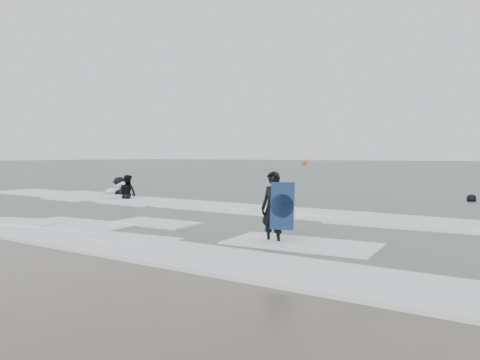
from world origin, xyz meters
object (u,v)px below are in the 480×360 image
Objects in this scene: surfer_wading at (128,200)px; surfer_right_far at (471,203)px; surfer_centre at (273,245)px; surfer_breaker at (120,196)px; buoy at (304,163)px.

surfer_wading is 1.08× the size of surfer_right_far.
surfer_centre is 0.96× the size of surfer_wading.
surfer_centre is 1.04× the size of surfer_right_far.
surfer_breaker reaches higher than surfer_right_far.
buoy is at bearing -79.65° from surfer_right_far.
buoy is (-37.29, 75.24, 0.42)m from surfer_centre.
surfer_wading is at bearing -34.49° from surfer_breaker.
surfer_wading is 75.42m from buoy.
surfer_centre is at bearing 58.93° from surfer_right_far.
buoy is (-27.35, 70.29, 0.42)m from surfer_wading.
surfer_wading is 0.93× the size of surfer_breaker.
surfer_breaker is 14.96m from surfer_right_far.
surfer_right_far is at bearing 84.19° from surfer_centre.
surfer_centre is 13.30m from surfer_breaker.
surfer_wading is 0.98× the size of buoy.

